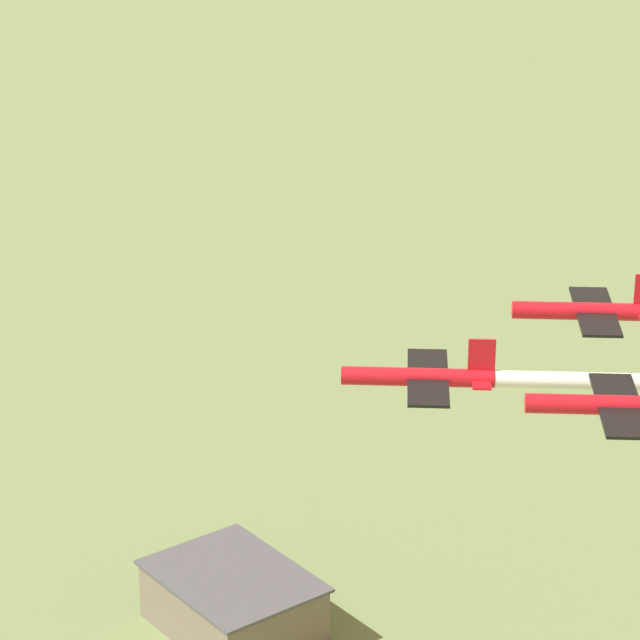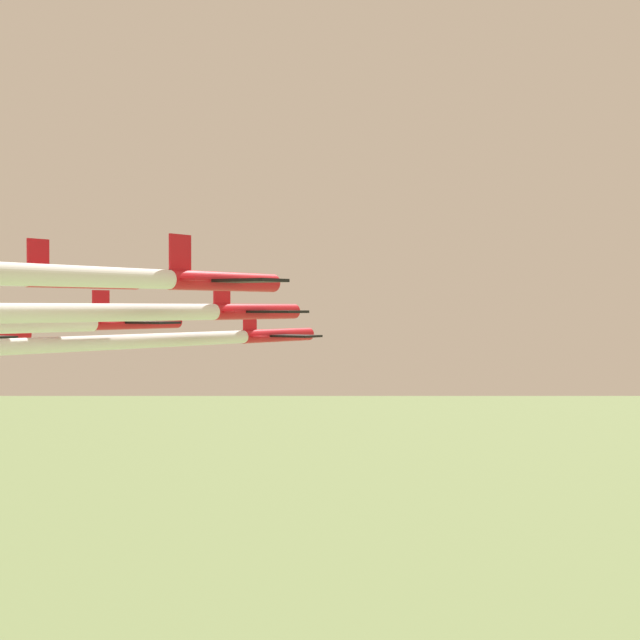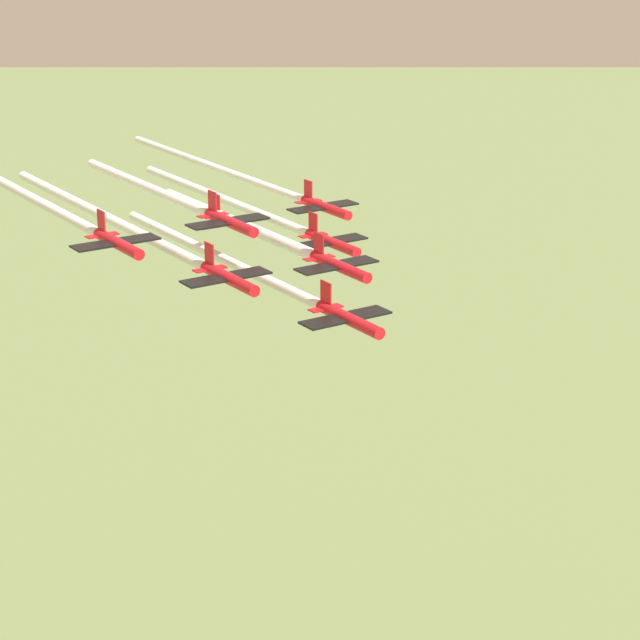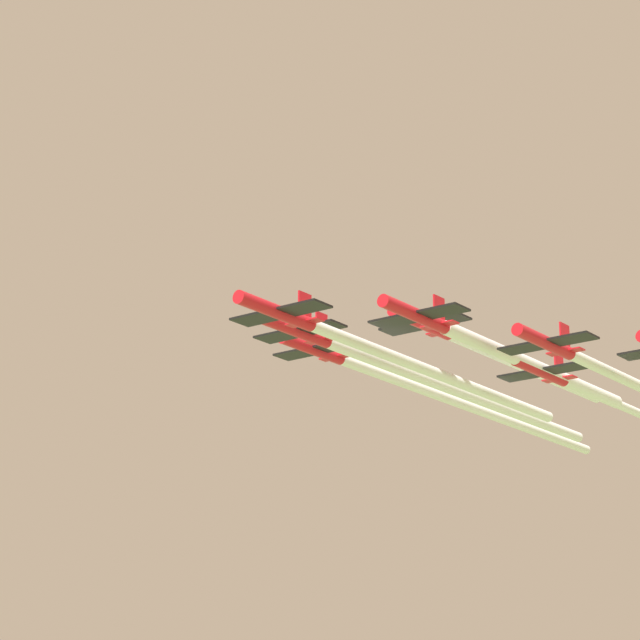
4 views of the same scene
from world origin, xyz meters
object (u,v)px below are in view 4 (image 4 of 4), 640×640
object	(u,v)px
jet_4	(423,323)
jet_2	(298,331)
jet_1	(417,315)
jet_7	(542,371)
jet_3	(546,342)
jet_5	(314,349)
jet_0	(278,312)

from	to	relation	value
jet_4	jet_2	bearing A→B (deg)	59.53
jet_1	jet_7	xyz separation A→B (m)	(-14.37, -16.60, -0.17)
jet_2	jet_7	world-z (taller)	jet_2
jet_1	jet_7	distance (m)	21.96
jet_3	jet_5	distance (m)	26.12
jet_2	jet_4	xyz separation A→B (m)	(-12.07, -4.07, 2.23)
jet_1	jet_7	bearing A→B (deg)	-90.00
jet_3	jet_5	xyz separation A→B (m)	(19.53, -16.91, 3.87)
jet_1	jet_5	size ratio (longest dim) A/B	1.00
jet_2	jet_7	distance (m)	25.50
jet_5	jet_4	bearing A→B (deg)	180.00
jet_2	jet_5	bearing A→B (deg)	-59.53
jet_3	jet_0	bearing A→B (deg)	59.53
jet_4	jet_5	size ratio (longest dim) A/B	1.00
jet_1	jet_7	world-z (taller)	jet_1
jet_2	jet_4	size ratio (longest dim) A/B	1.00
jet_2	jet_5	distance (m)	12.88
jet_1	jet_2	distance (m)	12.95
jet_4	jet_3	bearing A→B (deg)	-180.00
jet_1	jet_5	xyz separation A→B (m)	(7.46, -20.98, 2.85)
jet_0	jet_7	size ratio (longest dim) A/B	1.00
jet_7	jet_4	bearing A→B (deg)	59.53
jet_0	jet_3	xyz separation A→B (m)	(-24.14, -8.15, 0.26)
jet_4	jet_5	world-z (taller)	jet_4
jet_0	jet_7	xyz separation A→B (m)	(-26.44, -20.68, 1.10)
jet_0	jet_2	world-z (taller)	jet_2
jet_4	jet_7	bearing A→B (deg)	-120.47
jet_0	jet_1	bearing A→B (deg)	-120.47
jet_0	jet_5	bearing A→B (deg)	-59.53
jet_0	jet_3	world-z (taller)	jet_3
jet_0	jet_3	distance (m)	25.48
jet_4	jet_5	distance (m)	12.92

